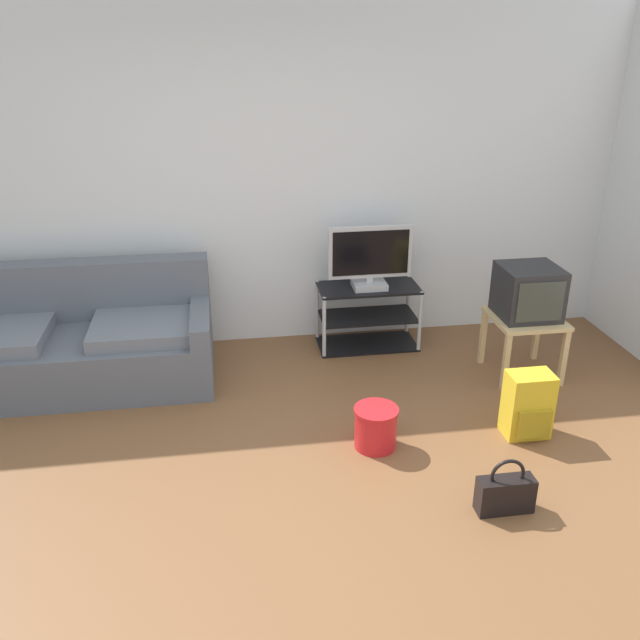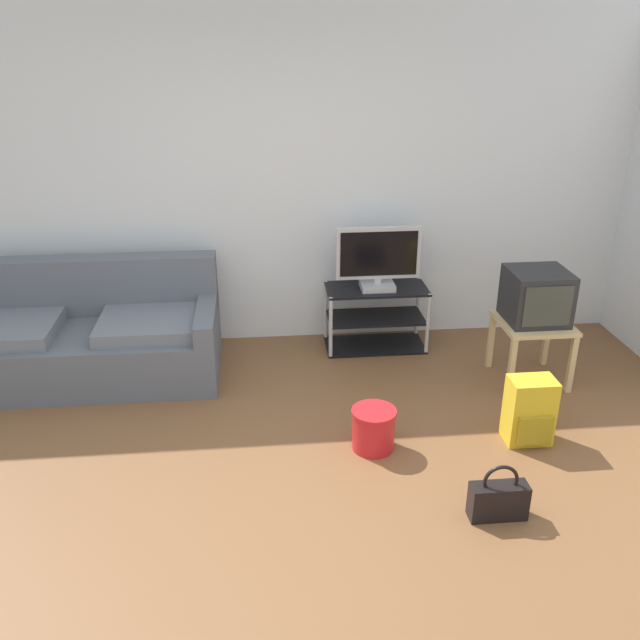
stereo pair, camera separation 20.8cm
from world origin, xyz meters
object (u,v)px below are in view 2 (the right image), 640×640
at_px(side_table, 533,331).
at_px(crt_tv, 537,296).
at_px(cleaning_bucket, 373,428).
at_px(flat_tv, 378,259).
at_px(handbag, 498,499).
at_px(couch, 84,337).
at_px(tv_stand, 376,317).
at_px(backpack, 529,411).

xyz_separation_m(side_table, crt_tv, (-0.00, 0.02, 0.27)).
xyz_separation_m(side_table, cleaning_bucket, (-1.31, -0.78, -0.25)).
bearing_deg(flat_tv, side_table, -31.79).
height_order(side_table, handbag, side_table).
distance_m(couch, handbag, 3.19).
relative_size(flat_tv, crt_tv, 1.59).
bearing_deg(cleaning_bucket, couch, 149.18).
bearing_deg(side_table, couch, 172.99).
relative_size(tv_stand, flat_tv, 1.22).
relative_size(side_table, handbag, 1.52).
height_order(side_table, crt_tv, crt_tv).
relative_size(flat_tv, cleaning_bucket, 2.37).
bearing_deg(backpack, crt_tv, 91.73).
bearing_deg(backpack, side_table, 91.34).
bearing_deg(crt_tv, cleaning_bucket, -148.54).
height_order(flat_tv, handbag, flat_tv).
relative_size(couch, side_table, 3.95).
bearing_deg(tv_stand, backpack, -63.58).
xyz_separation_m(tv_stand, side_table, (1.04, -0.67, 0.14)).
bearing_deg(flat_tv, tv_stand, 90.00).
distance_m(tv_stand, crt_tv, 1.30).
bearing_deg(handbag, tv_stand, 97.68).
distance_m(side_table, backpack, 0.87).
xyz_separation_m(couch, cleaning_bucket, (2.00, -1.19, -0.16)).
height_order(tv_stand, backpack, tv_stand).
height_order(handbag, cleaning_bucket, handbag).
bearing_deg(handbag, crt_tv, 63.55).
bearing_deg(cleaning_bucket, side_table, 30.94).
distance_m(backpack, handbag, 0.83).
height_order(couch, handbag, couch).
relative_size(couch, backpack, 4.56).
relative_size(flat_tv, backpack, 1.53).
bearing_deg(tv_stand, couch, -173.36).
distance_m(tv_stand, handbag, 2.19).
relative_size(couch, crt_tv, 4.74).
height_order(side_table, backpack, side_table).
height_order(couch, backpack, couch).
bearing_deg(crt_tv, backpack, -111.28).
bearing_deg(backpack, couch, -178.89).
xyz_separation_m(crt_tv, cleaning_bucket, (-1.31, -0.80, -0.52)).
distance_m(couch, side_table, 3.33).
distance_m(flat_tv, backpack, 1.71).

